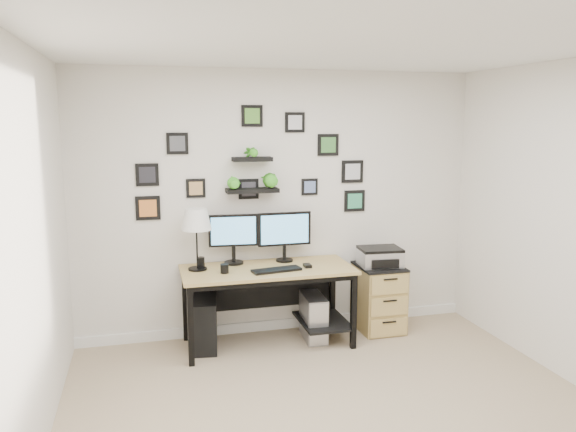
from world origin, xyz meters
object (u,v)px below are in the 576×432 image
object	(u,v)px
desk	(270,279)
table_lamp	(196,221)
monitor_right	(284,232)
mug	(224,269)
pc_tower_black	(205,323)
file_cabinet	(379,298)
printer	(380,257)
pc_tower_grey	(313,317)
monitor_left	(233,235)

from	to	relation	value
desk	table_lamp	xyz separation A→B (m)	(-0.68, 0.07, 0.58)
monitor_right	mug	distance (m)	0.73
pc_tower_black	mug	bearing A→B (deg)	-32.51
monitor_right	file_cabinet	world-z (taller)	monitor_right
file_cabinet	printer	size ratio (longest dim) A/B	1.56
table_lamp	mug	xyz separation A→B (m)	(0.22, -0.18, -0.42)
monitor_right	pc_tower_grey	distance (m)	0.88
desk	mug	bearing A→B (deg)	-166.10
table_lamp	printer	world-z (taller)	table_lamp
table_lamp	printer	bearing A→B (deg)	-0.51
mug	pc_tower_grey	distance (m)	1.05
table_lamp	printer	distance (m)	1.87
monitor_left	file_cabinet	distance (m)	1.62
monitor_left	monitor_right	size ratio (longest dim) A/B	0.92
mug	monitor_right	bearing A→B (deg)	23.95
monitor_left	file_cabinet	xyz separation A→B (m)	(1.46, -0.14, -0.70)
monitor_right	table_lamp	world-z (taller)	table_lamp
monitor_left	pc_tower_grey	distance (m)	1.12
monitor_left	table_lamp	distance (m)	0.42
table_lamp	pc_tower_black	distance (m)	0.97
mug	pc_tower_black	size ratio (longest dim) A/B	0.18
file_cabinet	printer	bearing A→B (deg)	-103.91
pc_tower_black	printer	size ratio (longest dim) A/B	1.12
desk	printer	world-z (taller)	printer
table_lamp	monitor_left	bearing A→B (deg)	19.38
pc_tower_black	pc_tower_grey	distance (m)	1.05
pc_tower_grey	file_cabinet	xyz separation A→B (m)	(0.72, 0.07, 0.12)
desk	pc_tower_grey	xyz separation A→B (m)	(0.43, -0.01, -0.41)
monitor_left	mug	distance (m)	0.41
printer	monitor_left	bearing A→B (deg)	174.40
mug	file_cabinet	world-z (taller)	mug
monitor_left	mug	world-z (taller)	monitor_left
desk	file_cabinet	world-z (taller)	desk
mug	pc_tower_grey	world-z (taller)	mug
desk	monitor_right	bearing A→B (deg)	43.13
monitor_right	pc_tower_grey	size ratio (longest dim) A/B	1.16
table_lamp	desk	bearing A→B (deg)	-5.84
printer	mug	bearing A→B (deg)	-174.10
monitor_right	printer	distance (m)	1.01
monitor_left	printer	size ratio (longest dim) A/B	1.12
mug	file_cabinet	size ratio (longest dim) A/B	0.13
pc_tower_grey	printer	world-z (taller)	printer
table_lamp	file_cabinet	bearing A→B (deg)	-0.34
pc_tower_grey	file_cabinet	bearing A→B (deg)	5.64
table_lamp	file_cabinet	xyz separation A→B (m)	(1.82, -0.01, -0.87)
monitor_left	desk	bearing A→B (deg)	-31.76
monitor_right	pc_tower_grey	world-z (taller)	monitor_right
monitor_right	desk	bearing A→B (deg)	-136.87
mug	printer	bearing A→B (deg)	5.90
desk	monitor_left	size ratio (longest dim) A/B	3.32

